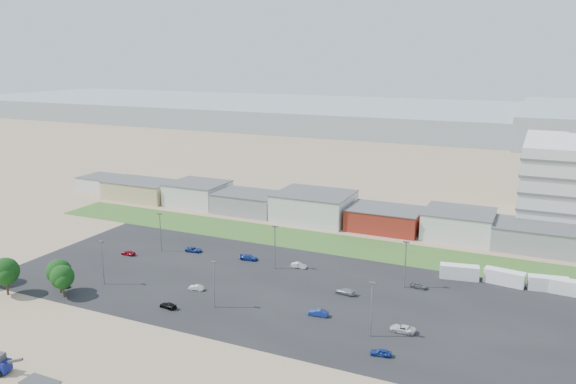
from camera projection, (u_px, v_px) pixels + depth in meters
The scene contains 30 objects.
ground at pixel (201, 321), 104.17m from camera, with size 700.00×700.00×0.00m, color #887156.
parking_lot at pixel (272, 287), 119.82m from camera, with size 120.00×50.00×0.01m, color black.
grass_strip at pixel (308, 240), 150.12m from camera, with size 160.00×16.00×0.02m, color #3C5A21.
hills_backdrop at pixel (520, 125), 365.30m from camera, with size 700.00×200.00×9.00m, color gray, non-canonical shape.
building_row at pixel (281, 203), 172.84m from camera, with size 170.00×20.00×8.00m, color silver, non-canonical shape.
box_trailer_a at pixel (459, 272), 123.86m from camera, with size 8.30×2.59×3.11m, color silver, non-canonical shape.
box_trailer_b at pixel (504, 277), 120.84m from camera, with size 8.30×2.59×3.11m, color silver, non-canonical shape.
box_trailer_c at pixel (548, 284), 117.64m from camera, with size 7.98×2.49×2.99m, color silver, non-canonical shape.
box_trailer_d at pixel (572, 288), 115.49m from camera, with size 8.04×2.51×3.02m, color silver, non-canonical shape.
tree_mid at pixel (6, 274), 114.80m from camera, with size 6.00×6.00×9.00m, color black, non-canonical shape.
tree_right at pixel (59, 274), 115.97m from camera, with size 5.47×5.47×8.20m, color black, non-canonical shape.
tree_near at pixel (62, 279), 113.83m from camera, with size 5.15×5.15×7.72m, color black, non-canonical shape.
lightpole_front_l at pixel (103, 263), 119.99m from camera, with size 1.15×0.48×9.76m, color slate, non-canonical shape.
lightpole_front_m at pixel (214, 285), 108.89m from camera, with size 1.12×0.47×9.56m, color slate, non-canonical shape.
lightpole_front_r at pixel (371, 310), 97.44m from camera, with size 1.19×0.50×10.14m, color slate, non-canonical shape.
lightpole_back_l at pixel (161, 232), 140.55m from camera, with size 1.16×0.48×9.88m, color slate, non-canonical shape.
lightpole_back_m at pixel (275, 248), 128.80m from camera, with size 1.21×0.51×10.31m, color slate, non-canonical shape.
lightpole_back_r at pixel (405, 265), 118.27m from camera, with size 1.21×0.50×10.26m, color slate, non-canonical shape.
parked_car_0 at pixel (403, 329), 100.03m from camera, with size 2.10×4.55×1.27m, color silver.
parked_car_1 at pixel (318, 313), 106.24m from camera, with size 1.35×3.87×1.27m, color navy.
parked_car_2 at pixel (381, 352), 92.13m from camera, with size 1.40×3.48×1.19m, color navy.
parked_car_3 at pixel (168, 305), 109.57m from camera, with size 1.53×3.77×1.10m, color black.
parked_car_4 at pixel (196, 288), 118.02m from camera, with size 1.16×3.34×1.10m, color silver.
parked_car_5 at pixel (128, 253), 138.69m from camera, with size 1.46×3.62×1.23m, color maroon.
parked_car_6 at pixel (249, 257), 135.40m from camera, with size 1.82×4.47×1.30m, color navy.
parked_car_8 at pixel (419, 285), 118.96m from camera, with size 1.44×3.57×1.22m, color #595B5E.
parked_car_9 at pixel (194, 250), 141.08m from camera, with size 1.95×4.22×1.17m, color navy.
parked_car_10 at pixel (62, 284), 119.66m from camera, with size 1.55×3.81×1.10m, color black.
parked_car_11 at pixel (299, 265), 130.40m from camera, with size 1.28×3.66×1.20m, color silver.
parked_car_12 at pixel (345, 291), 115.93m from camera, with size 1.73×4.24×1.23m, color #A5A5AA.
Camera 1 is at (54.53, -80.14, 47.94)m, focal length 35.00 mm.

